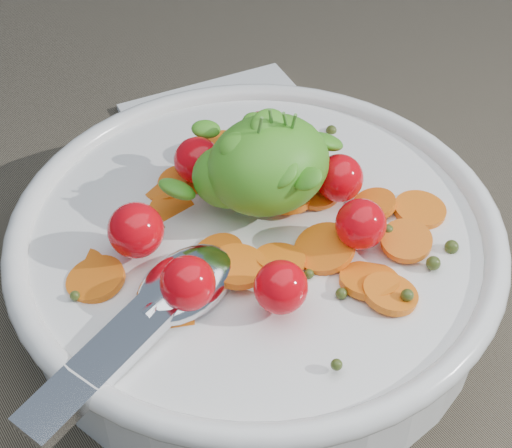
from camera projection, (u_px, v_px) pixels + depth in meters
ground at (253, 292)px, 0.53m from camera, size 6.00×6.00×0.00m
bowl at (255, 251)px, 0.50m from camera, size 0.34×0.31×0.13m
napkin at (230, 126)px, 0.66m from camera, size 0.17×0.16×0.01m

